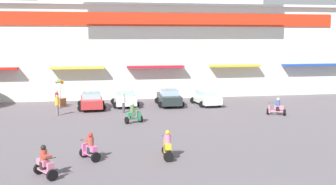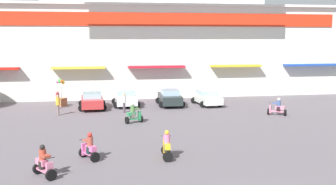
% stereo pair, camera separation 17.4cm
% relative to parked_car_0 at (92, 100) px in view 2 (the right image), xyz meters
% --- Properties ---
extents(ground_plane, '(128.00, 128.00, 0.00)m').
position_rel_parked_car_0_xyz_m(ground_plane, '(6.83, -11.75, -0.75)').
color(ground_plane, '#60595F').
extents(colonial_building, '(41.88, 14.51, 19.14)m').
position_rel_parked_car_0_xyz_m(colonial_building, '(6.83, 10.52, 7.30)').
color(colonial_building, silver).
rests_on(colonial_building, ground).
extents(parked_car_0, '(2.50, 4.36, 1.47)m').
position_rel_parked_car_0_xyz_m(parked_car_0, '(0.00, 0.00, 0.00)').
color(parked_car_0, '#B12E2E').
rests_on(parked_car_0, ground).
extents(parked_car_1, '(2.48, 3.94, 1.53)m').
position_rel_parked_car_0_xyz_m(parked_car_1, '(3.04, 0.91, 0.02)').
color(parked_car_1, silver).
rests_on(parked_car_1, ground).
extents(parked_car_2, '(2.51, 4.35, 1.51)m').
position_rel_parked_car_0_xyz_m(parked_car_2, '(7.15, 0.51, 0.02)').
color(parked_car_2, '#222A2A').
rests_on(parked_car_2, ground).
extents(parked_car_3, '(2.51, 4.27, 1.41)m').
position_rel_parked_car_0_xyz_m(parked_car_3, '(10.63, 0.17, -0.03)').
color(parked_car_3, silver).
rests_on(parked_car_3, ground).
extents(scooter_rider_1, '(1.40, 0.95, 1.57)m').
position_rel_parked_car_0_xyz_m(scooter_rider_1, '(3.06, -6.99, -0.10)').
color(scooter_rider_1, black).
rests_on(scooter_rider_1, ground).
extents(scooter_rider_3, '(1.51, 1.26, 1.45)m').
position_rel_parked_car_0_xyz_m(scooter_rider_3, '(14.95, -5.87, -0.15)').
color(scooter_rider_3, black).
rests_on(scooter_rider_3, ground).
extents(scooter_rider_4, '(1.20, 1.47, 1.51)m').
position_rel_parked_car_0_xyz_m(scooter_rider_4, '(-2.12, -18.52, -0.14)').
color(scooter_rider_4, black).
rests_on(scooter_rider_4, ground).
extents(scooter_rider_5, '(0.66, 1.52, 1.55)m').
position_rel_parked_car_0_xyz_m(scooter_rider_5, '(3.90, -16.55, -0.10)').
color(scooter_rider_5, black).
rests_on(scooter_rider_5, ground).
extents(scooter_rider_7, '(1.12, 1.42, 1.47)m').
position_rel_parked_car_0_xyz_m(scooter_rider_7, '(-0.11, -16.06, -0.15)').
color(scooter_rider_7, black).
rests_on(scooter_rider_7, ground).
extents(pedestrian_0, '(0.38, 0.38, 1.70)m').
position_rel_parked_car_0_xyz_m(pedestrian_0, '(-2.74, -2.86, 0.22)').
color(pedestrian_0, '#705E5F').
rests_on(pedestrian_0, ground).
extents(pedestrian_1, '(0.33, 0.33, 1.62)m').
position_rel_parked_car_0_xyz_m(pedestrian_1, '(-3.05, 0.75, 0.18)').
color(pedestrian_1, '#4A4349').
rests_on(pedestrian_1, ground).
extents(pedestrian_2, '(0.41, 0.41, 1.68)m').
position_rel_parked_car_0_xyz_m(pedestrian_2, '(2.68, -2.45, 0.22)').
color(pedestrian_2, '#4B4145').
rests_on(pedestrian_2, ground).
extents(balloon_vendor_cart, '(1.01, 1.08, 2.56)m').
position_rel_parked_car_0_xyz_m(balloon_vendor_cart, '(-2.81, 1.93, 0.28)').
color(balloon_vendor_cart, '#A56C44').
rests_on(balloon_vendor_cart, ground).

